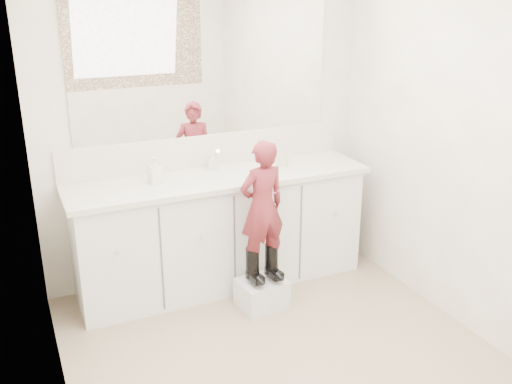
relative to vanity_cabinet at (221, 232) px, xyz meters
name	(u,v)px	position (x,y,z in m)	size (l,w,h in m)	color
floor	(294,369)	(0.00, -1.23, -0.42)	(3.00, 3.00, 0.00)	#817454
wall_back	(206,127)	(0.00, 0.27, 0.77)	(2.60, 2.60, 0.00)	beige
wall_left	(48,223)	(-1.30, -1.23, 0.78)	(3.00, 3.00, 0.00)	beige
wall_right	(480,157)	(1.30, -1.23, 0.78)	(3.00, 3.00, 0.00)	beige
vanity_cabinet	(221,232)	(0.00, 0.00, 0.00)	(2.20, 0.55, 0.85)	silver
countertop	(221,178)	(0.00, -0.01, 0.45)	(2.28, 0.58, 0.04)	beige
backsplash	(207,151)	(0.00, 0.26, 0.59)	(2.28, 0.03, 0.25)	beige
mirror	(205,69)	(0.00, 0.26, 1.22)	(2.00, 0.02, 1.00)	white
faucet	(213,163)	(0.00, 0.15, 0.52)	(0.08, 0.08, 0.10)	silver
cup	(283,159)	(0.55, 0.03, 0.51)	(0.10, 0.10, 0.09)	beige
soap_bottle	(155,170)	(-0.48, 0.03, 0.56)	(0.08, 0.09, 0.19)	silver
step_stool	(262,293)	(0.13, -0.48, -0.32)	(0.33, 0.27, 0.21)	silver
boot_left	(252,265)	(0.05, -0.48, -0.08)	(0.10, 0.18, 0.27)	black
boot_right	(271,262)	(0.20, -0.48, -0.08)	(0.10, 0.18, 0.27)	black
toddler	(262,207)	(0.13, -0.48, 0.36)	(0.35, 0.23, 0.95)	#B43744
toothbrush	(271,195)	(0.20, -0.48, 0.44)	(0.01, 0.01, 0.14)	pink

